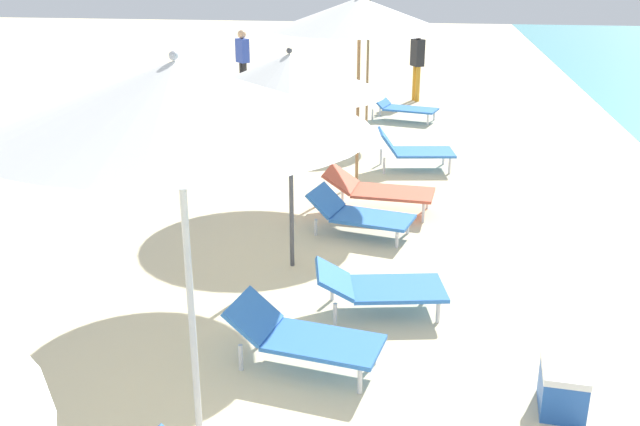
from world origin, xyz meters
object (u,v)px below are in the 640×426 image
object	(u,v)px
lounger_third_shoreside	(359,213)
lounger_fourth_inland	(378,189)
umbrella_fourth	(360,14)
person_walking_near	(243,55)
umbrella_third	(290,74)
lounger_fourth_shoreside	(413,149)
lounger_second_shoreside	(303,336)
lounger_third_inland	(379,286)
lounger_farthest_shoreside	(401,106)
person_walking_mid	(417,58)
cooler_box	(563,388)
umbrella_farthest	(369,17)
umbrella_second	(176,97)

from	to	relation	value
lounger_third_shoreside	lounger_fourth_inland	xyz separation A→B (m)	(0.16, 0.89, 0.05)
umbrella_fourth	person_walking_near	xyz separation A→B (m)	(-3.83, 7.43, -1.59)
umbrella_fourth	lounger_fourth_inland	distance (m)	2.59
umbrella_third	lounger_fourth_shoreside	world-z (taller)	umbrella_third
lounger_second_shoreside	lounger_fourth_shoreside	bearing A→B (deg)	93.31
lounger_second_shoreside	umbrella_third	size ratio (longest dim) A/B	0.56
lounger_second_shoreside	lounger_third_shoreside	size ratio (longest dim) A/B	0.98
lounger_second_shoreside	lounger_third_inland	world-z (taller)	lounger_second_shoreside
lounger_second_shoreside	lounger_farthest_shoreside	bearing A→B (deg)	97.89
person_walking_mid	lounger_second_shoreside	bearing A→B (deg)	59.08
umbrella_fourth	umbrella_third	bearing A→B (deg)	-96.64
umbrella_fourth	cooler_box	size ratio (longest dim) A/B	6.02
lounger_third_inland	umbrella_fourth	world-z (taller)	umbrella_fourth
person_walking_near	lounger_third_shoreside	bearing A→B (deg)	67.71
umbrella_fourth	lounger_fourth_shoreside	world-z (taller)	umbrella_fourth
person_walking_near	person_walking_mid	size ratio (longest dim) A/B	0.93
lounger_third_inland	umbrella_third	bearing A→B (deg)	126.79
lounger_third_shoreside	lounger_farthest_shoreside	xyz separation A→B (m)	(0.17, 6.91, 0.03)
lounger_third_inland	lounger_farthest_shoreside	size ratio (longest dim) A/B	0.87
lounger_second_shoreside	umbrella_farthest	bearing A→B (deg)	101.91
lounger_fourth_shoreside	umbrella_farthest	distance (m)	3.59
person_walking_near	lounger_farthest_shoreside	bearing A→B (deg)	102.77
lounger_second_shoreside	lounger_third_inland	distance (m)	1.25
lounger_third_shoreside	lounger_third_inland	distance (m)	2.10
lounger_farthest_shoreside	person_walking_near	bearing A→B (deg)	162.58
lounger_farthest_shoreside	umbrella_third	bearing A→B (deg)	-81.47
lounger_third_inland	umbrella_farthest	xyz separation A→B (m)	(-0.93, 8.01, 1.97)
umbrella_third	umbrella_farthest	xyz separation A→B (m)	(0.14, 7.06, 0.06)
lounger_fourth_shoreside	person_walking_near	bearing A→B (deg)	116.17
lounger_third_inland	person_walking_mid	xyz separation A→B (m)	(-0.03, 11.27, 0.79)
umbrella_third	person_walking_mid	size ratio (longest dim) A/B	1.41
umbrella_fourth	lounger_farthest_shoreside	world-z (taller)	umbrella_fourth
lounger_third_shoreside	lounger_fourth_shoreside	xyz separation A→B (m)	(0.56, 3.11, 0.06)
lounger_fourth_shoreside	person_walking_mid	world-z (taller)	person_walking_mid
lounger_farthest_shoreside	lounger_third_inland	bearing A→B (deg)	-74.05
lounger_third_inland	lounger_fourth_shoreside	world-z (taller)	lounger_fourth_shoreside
umbrella_second	lounger_third_inland	xyz separation A→B (m)	(1.16, 2.12, -2.23)
lounger_second_shoreside	lounger_fourth_inland	size ratio (longest dim) A/B	0.89
lounger_second_shoreside	umbrella_fourth	world-z (taller)	umbrella_fourth
lounger_third_shoreside	cooler_box	size ratio (longest dim) A/B	2.94
person_walking_mid	cooler_box	bearing A→B (deg)	68.58
lounger_third_shoreside	cooler_box	xyz separation A→B (m)	(1.97, -3.46, -0.09)
lounger_fourth_inland	umbrella_third	bearing A→B (deg)	-107.51
umbrella_fourth	lounger_farthest_shoreside	xyz separation A→B (m)	(0.43, 4.80, -2.27)
lounger_fourth_shoreside	lounger_third_inland	bearing A→B (deg)	-101.18
umbrella_third	person_walking_near	world-z (taller)	umbrella_third
lounger_farthest_shoreside	cooler_box	distance (m)	10.52
person_walking_mid	umbrella_farthest	bearing A→B (deg)	46.07
lounger_fourth_inland	person_walking_near	bearing A→B (deg)	120.59
lounger_fourth_shoreside	person_walking_mid	distance (m)	6.16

